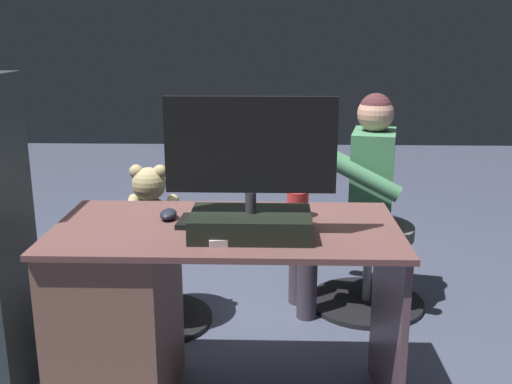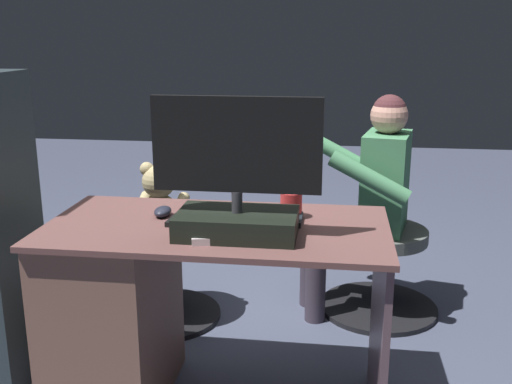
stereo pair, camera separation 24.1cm
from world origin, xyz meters
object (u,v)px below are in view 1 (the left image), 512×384
Objects in this scene: monitor at (251,194)px; computer_mouse at (168,214)px; teddy_bear at (150,205)px; office_chair_teddy at (153,275)px; cup at (298,204)px; tv_remote at (186,221)px; desk at (142,313)px; keyboard at (252,218)px; person at (356,187)px; visitor_chair at (368,262)px.

computer_mouse is (0.30, -0.17, -0.12)m from monitor.
computer_mouse is 0.66m from teddy_bear.
computer_mouse is 0.17× the size of office_chair_teddy.
monitor is at bearing 151.26° from computer_mouse.
teddy_bear is at bearing -57.32° from monitor.
cup is 0.41m from tv_remote.
desk is 8.03× the size of tv_remote.
keyboard is at bearing 129.26° from office_chair_teddy.
tv_remote is at bearing -172.93° from desk.
computer_mouse reaches higher than desk.
desk is at bearing 11.63° from cup.
tv_remote is 0.73m from teddy_bear.
monitor is 0.21m from keyboard.
office_chair_teddy is at bearing 11.74° from person.
cup is (-0.17, -0.05, 0.04)m from keyboard.
tv_remote is (0.23, 0.04, -0.00)m from keyboard.
monitor reaches higher than computer_mouse.
computer_mouse reaches higher than office_chair_teddy.
tv_remote reaches higher than visitor_chair.
teddy_bear is at bearing -51.28° from keyboard.
monitor is 1.57× the size of teddy_bear.
desk is 2.16× the size of office_chair_teddy.
tv_remote is 1.12m from person.
computer_mouse is at bearing -1.40° from keyboard.
cup reaches higher than visitor_chair.
office_chair_teddy is at bearing 90.00° from teddy_bear.
office_chair_teddy is 0.35m from teddy_bear.
office_chair_teddy is at bearing -39.96° from cup.
cup reaches higher than office_chair_teddy.
tv_remote is at bearing 143.56° from computer_mouse.
visitor_chair is at bearing -119.57° from monitor.
computer_mouse is 0.09m from tv_remote.
visitor_chair is (-1.06, -0.21, -0.36)m from teddy_bear.
visitor_chair is at bearing -128.33° from tv_remote.
desk is 12.62× the size of cup.
desk is 12.55× the size of computer_mouse.
monitor is 0.94× the size of visitor_chair.
teddy_bear is 1.14m from visitor_chair.
office_chair_teddy is 1.58× the size of teddy_bear.
cup reaches higher than keyboard.
person is (-0.79, -0.80, -0.10)m from computer_mouse.
cup reaches higher than computer_mouse.
tv_remote is at bearing 50.03° from person.
cup is 0.17× the size of office_chair_teddy.
desk is 1.27m from person.
keyboard is at bearing 59.13° from person.
monitor is at bearing 122.68° from teddy_bear.
teddy_bear is (0.66, -0.57, -0.17)m from cup.
office_chair_teddy is at bearing -63.84° from tv_remote.
office_chair_teddy is at bearing 11.74° from visitor_chair.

